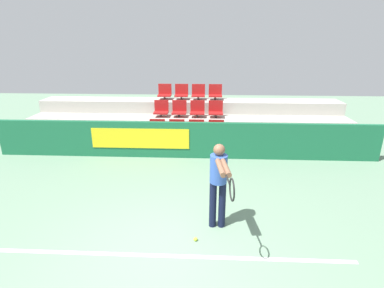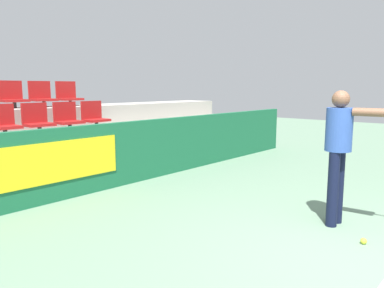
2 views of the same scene
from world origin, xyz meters
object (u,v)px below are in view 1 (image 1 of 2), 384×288
Objects in this scene: stadium_chair_5 at (179,110)px; tennis_player at (219,179)px; stadium_chair_7 at (216,110)px; stadium_chair_3 at (216,130)px; stadium_chair_4 at (161,110)px; stadium_chair_1 at (177,130)px; stadium_chair_2 at (196,130)px; stadium_chair_11 at (215,93)px; stadium_chair_8 at (165,93)px; stadium_chair_9 at (181,93)px; stadium_chair_10 at (198,93)px; stadium_chair_6 at (197,110)px; tennis_ball at (195,239)px; stadium_chair_0 at (157,129)px.

tennis_player reaches higher than stadium_chair_5.
stadium_chair_3 is at bearing -90.00° from stadium_chair_7.
stadium_chair_3 is 1.00× the size of stadium_chair_4.
stadium_chair_5 is 0.34× the size of tennis_player.
stadium_chair_1 and stadium_chair_2 have the same top height.
stadium_chair_11 reaches higher than stadium_chair_7.
stadium_chair_8 is (-1.22, 1.93, 0.83)m from stadium_chair_2.
stadium_chair_2 is 1.00× the size of stadium_chair_9.
stadium_chair_7 is 2.11m from stadium_chair_8.
stadium_chair_4 is 1.61m from stadium_chair_10.
stadium_chair_1 is at bearing -90.00° from stadium_chair_5.
stadium_chair_8 is at bearing 141.76° from stadium_chair_6.
stadium_chair_11 is (1.83, 0.96, 0.41)m from stadium_chair_4.
stadium_chair_9 is at bearing 90.00° from stadium_chair_1.
stadium_chair_11 is 8.19× the size of tennis_ball.
stadium_chair_10 and stadium_chair_11 have the same top height.
stadium_chair_6 reaches higher than stadium_chair_2.
stadium_chair_5 is at bearing 180.00° from stadium_chair_7.
stadium_chair_0 is 1.00× the size of stadium_chair_2.
stadium_chair_1 is at bearing -107.60° from stadium_chair_10.
stadium_chair_2 is 8.19× the size of tennis_ball.
stadium_chair_2 is at bearing 180.00° from stadium_chair_3.
stadium_chair_7 is 1.00× the size of stadium_chair_11.
stadium_chair_5 is 1.61m from stadium_chair_11.
stadium_chair_1 is 0.61m from stadium_chair_2.
stadium_chair_11 reaches higher than stadium_chair_2.
stadium_chair_11 is (0.61, 0.96, 0.41)m from stadium_chair_6.
stadium_chair_3 is (1.22, 0.00, 0.00)m from stadium_chair_1.
stadium_chair_0 is 1.83m from stadium_chair_3.
stadium_chair_3 is 1.00× the size of stadium_chair_10.
stadium_chair_2 is 2.18m from stadium_chair_11.
tennis_player reaches higher than stadium_chair_4.
stadium_chair_4 is (-1.83, 0.96, 0.41)m from stadium_chair_3.
stadium_chair_10 is at bearing 90.00° from stadium_chair_6.
stadium_chair_7 reaches higher than stadium_chair_0.
stadium_chair_5 is at bearing 0.00° from stadium_chair_4.
stadium_chair_6 is at bearing 90.00° from stadium_chair_2.
stadium_chair_8 is (0.00, 0.96, 0.41)m from stadium_chair_4.
tennis_player is (1.15, -6.09, -0.48)m from stadium_chair_9.
tennis_player is (0.54, -6.09, -0.48)m from stadium_chair_10.
stadium_chair_3 is 0.34× the size of tennis_player.
stadium_chair_2 is at bearing -57.61° from stadium_chair_8.
stadium_chair_4 is (-0.61, 0.96, 0.41)m from stadium_chair_1.
stadium_chair_1 is 2.10m from stadium_chair_9.
stadium_chair_1 is 2.18m from stadium_chair_10.
stadium_chair_4 is at bearing -152.28° from stadium_chair_11.
stadium_chair_7 is 5.13m from tennis_player.
stadium_chair_5 is 8.19× the size of tennis_ball.
stadium_chair_2 is at bearing -57.61° from stadium_chair_5.
stadium_chair_7 reaches higher than stadium_chair_1.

